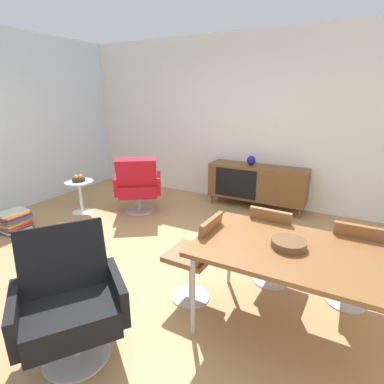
# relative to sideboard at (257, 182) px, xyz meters

# --- Properties ---
(ground_plane) EXTENTS (8.32, 8.32, 0.00)m
(ground_plane) POSITION_rel_sideboard_xyz_m (-0.34, -2.30, -0.44)
(ground_plane) COLOR tan
(wall_back) EXTENTS (6.80, 0.12, 2.80)m
(wall_back) POSITION_rel_sideboard_xyz_m (-0.34, 0.30, 0.96)
(wall_back) COLOR white
(wall_back) RESTS_ON ground_plane
(sideboard) EXTENTS (1.60, 0.45, 0.72)m
(sideboard) POSITION_rel_sideboard_xyz_m (0.00, 0.00, 0.00)
(sideboard) COLOR brown
(sideboard) RESTS_ON ground_plane
(vase_cobalt) EXTENTS (0.14, 0.14, 0.16)m
(vase_cobalt) POSITION_rel_sideboard_xyz_m (-0.12, 0.00, 0.36)
(vase_cobalt) COLOR navy
(vase_cobalt) RESTS_ON sideboard
(dining_table) EXTENTS (1.60, 0.90, 0.74)m
(dining_table) POSITION_rel_sideboard_xyz_m (1.12, -2.63, 0.26)
(dining_table) COLOR brown
(dining_table) RESTS_ON ground_plane
(wooden_bowl_on_table) EXTENTS (0.26, 0.26, 0.06)m
(wooden_bowl_on_table) POSITION_rel_sideboard_xyz_m (1.00, -2.63, 0.33)
(wooden_bowl_on_table) COLOR brown
(wooden_bowl_on_table) RESTS_ON dining_table
(dining_chair_near_window) EXTENTS (0.43, 0.41, 0.86)m
(dining_chair_near_window) POSITION_rel_sideboard_xyz_m (0.23, -2.63, 0.03)
(dining_chair_near_window) COLOR brown
(dining_chair_near_window) RESTS_ON ground_plane
(dining_chair_back_left) EXTENTS (0.42, 0.44, 0.86)m
(dining_chair_back_left) POSITION_rel_sideboard_xyz_m (0.76, -2.07, 0.03)
(dining_chair_back_left) COLOR brown
(dining_chair_back_left) RESTS_ON ground_plane
(dining_chair_back_right) EXTENTS (0.40, 0.42, 0.86)m
(dining_chair_back_right) POSITION_rel_sideboard_xyz_m (1.47, -2.07, 0.03)
(dining_chair_back_right) COLOR brown
(dining_chair_back_right) RESTS_ON ground_plane
(lounge_chair_red) EXTENTS (0.90, 0.89, 0.95)m
(lounge_chair_red) POSITION_rel_sideboard_xyz_m (-1.61, -1.10, 0.03)
(lounge_chair_red) COLOR red
(lounge_chair_red) RESTS_ON ground_plane
(armchair_black_shell) EXTENTS (0.90, 0.90, 0.95)m
(armchair_black_shell) POSITION_rel_sideboard_xyz_m (-0.30, -3.58, 0.03)
(armchair_black_shell) COLOR black
(armchair_black_shell) RESTS_ON ground_plane
(side_table_round) EXTENTS (0.44, 0.44, 0.52)m
(side_table_round) POSITION_rel_sideboard_xyz_m (-2.45, -1.54, -0.12)
(side_table_round) COLOR white
(side_table_round) RESTS_ON ground_plane
(fruit_bowl) EXTENTS (0.20, 0.20, 0.11)m
(fruit_bowl) POSITION_rel_sideboard_xyz_m (-2.45, -1.54, 0.12)
(fruit_bowl) COLOR #262628
(fruit_bowl) RESTS_ON side_table_round
(magazine_stack) EXTENTS (0.33, 0.42, 0.30)m
(magazine_stack) POSITION_rel_sideboard_xyz_m (-2.70, -2.51, -0.29)
(magazine_stack) COLOR #334C8C
(magazine_stack) RESTS_ON ground_plane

